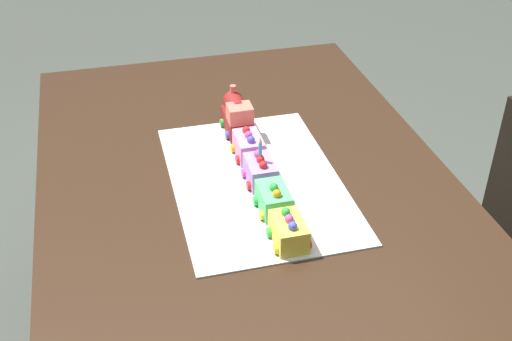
{
  "coord_description": "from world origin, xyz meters",
  "views": [
    {
      "loc": [
        1.33,
        -0.31,
        1.65
      ],
      "look_at": [
        0.06,
        0.02,
        0.77
      ],
      "focal_mm": 46.02,
      "sensor_mm": 36.0,
      "label": 1
    }
  ],
  "objects_px": {
    "cake_locomotive": "(237,116)",
    "cake_car_tanker_mint_green": "(274,200)",
    "dining_table": "(243,204)",
    "cake_car_gondola_lemon": "(289,231)",
    "birthday_candle": "(260,147)",
    "cake_car_hopper_bubblegum": "(249,146)",
    "cake_car_caboose_lavender": "(260,171)"
  },
  "relations": [
    {
      "from": "cake_locomotive",
      "to": "cake_car_hopper_bubblegum",
      "type": "xyz_separation_m",
      "value": [
        0.13,
        0.0,
        -0.02
      ]
    },
    {
      "from": "birthday_candle",
      "to": "cake_car_hopper_bubblegum",
      "type": "bearing_deg",
      "value": 180.0
    },
    {
      "from": "cake_locomotive",
      "to": "birthday_candle",
      "type": "distance_m",
      "value": 0.25
    },
    {
      "from": "cake_car_hopper_bubblegum",
      "to": "cake_car_gondola_lemon",
      "type": "height_order",
      "value": "same"
    },
    {
      "from": "dining_table",
      "to": "cake_car_gondola_lemon",
      "type": "distance_m",
      "value": 0.33
    },
    {
      "from": "cake_car_hopper_bubblegum",
      "to": "cake_car_gondola_lemon",
      "type": "bearing_deg",
      "value": 0.0
    },
    {
      "from": "cake_car_gondola_lemon",
      "to": "birthday_candle",
      "type": "distance_m",
      "value": 0.25
    },
    {
      "from": "cake_car_tanker_mint_green",
      "to": "birthday_candle",
      "type": "xyz_separation_m",
      "value": [
        -0.12,
        -0.0,
        0.07
      ]
    },
    {
      "from": "cake_car_hopper_bubblegum",
      "to": "cake_car_tanker_mint_green",
      "type": "bearing_deg",
      "value": 0.0
    },
    {
      "from": "cake_car_tanker_mint_green",
      "to": "birthday_candle",
      "type": "relative_size",
      "value": 2.03
    },
    {
      "from": "cake_locomotive",
      "to": "cake_car_gondola_lemon",
      "type": "relative_size",
      "value": 1.4
    },
    {
      "from": "birthday_candle",
      "to": "cake_car_tanker_mint_green",
      "type": "bearing_deg",
      "value": 0.0
    },
    {
      "from": "cake_locomotive",
      "to": "cake_car_caboose_lavender",
      "type": "xyz_separation_m",
      "value": [
        0.25,
        0.0,
        -0.02
      ]
    },
    {
      "from": "cake_car_caboose_lavender",
      "to": "cake_car_tanker_mint_green",
      "type": "relative_size",
      "value": 1.0
    },
    {
      "from": "cake_car_caboose_lavender",
      "to": "cake_car_gondola_lemon",
      "type": "height_order",
      "value": "same"
    },
    {
      "from": "cake_car_gondola_lemon",
      "to": "birthday_candle",
      "type": "xyz_separation_m",
      "value": [
        -0.24,
        -0.0,
        0.07
      ]
    },
    {
      "from": "cake_locomotive",
      "to": "cake_car_caboose_lavender",
      "type": "height_order",
      "value": "cake_locomotive"
    },
    {
      "from": "cake_car_hopper_bubblegum",
      "to": "cake_car_gondola_lemon",
      "type": "relative_size",
      "value": 1.0
    },
    {
      "from": "dining_table",
      "to": "cake_car_gondola_lemon",
      "type": "bearing_deg",
      "value": 5.34
    },
    {
      "from": "cake_locomotive",
      "to": "cake_car_gondola_lemon",
      "type": "bearing_deg",
      "value": 0.0
    },
    {
      "from": "cake_car_caboose_lavender",
      "to": "cake_car_tanker_mint_green",
      "type": "distance_m",
      "value": 0.12
    },
    {
      "from": "dining_table",
      "to": "birthday_candle",
      "type": "height_order",
      "value": "birthday_candle"
    },
    {
      "from": "cake_car_hopper_bubblegum",
      "to": "cake_car_caboose_lavender",
      "type": "bearing_deg",
      "value": 0.0
    },
    {
      "from": "birthday_candle",
      "to": "dining_table",
      "type": "bearing_deg",
      "value": -155.75
    },
    {
      "from": "cake_car_caboose_lavender",
      "to": "birthday_candle",
      "type": "relative_size",
      "value": 2.03
    },
    {
      "from": "cake_car_gondola_lemon",
      "to": "birthday_candle",
      "type": "bearing_deg",
      "value": -180.0
    },
    {
      "from": "cake_locomotive",
      "to": "cake_car_tanker_mint_green",
      "type": "xyz_separation_m",
      "value": [
        0.37,
        0.0,
        -0.02
      ]
    },
    {
      "from": "cake_locomotive",
      "to": "cake_car_gondola_lemon",
      "type": "xyz_separation_m",
      "value": [
        0.48,
        0.0,
        -0.02
      ]
    },
    {
      "from": "dining_table",
      "to": "cake_car_caboose_lavender",
      "type": "distance_m",
      "value": 0.16
    },
    {
      "from": "dining_table",
      "to": "cake_car_gondola_lemon",
      "type": "height_order",
      "value": "cake_car_gondola_lemon"
    },
    {
      "from": "cake_locomotive",
      "to": "cake_car_tanker_mint_green",
      "type": "bearing_deg",
      "value": 0.0
    },
    {
      "from": "dining_table",
      "to": "birthday_candle",
      "type": "bearing_deg",
      "value": 24.25
    }
  ]
}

